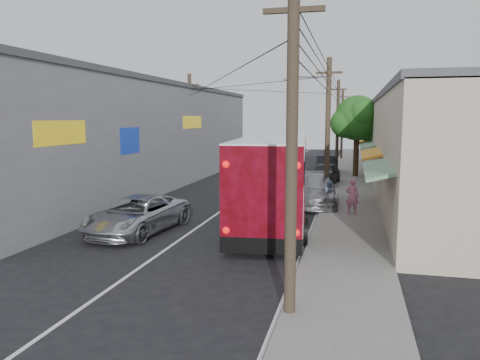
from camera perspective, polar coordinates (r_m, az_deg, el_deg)
The scene contains 13 objects.
ground at distance 15.22m, azimuth -13.05°, elevation -11.01°, with size 120.00×120.00×0.00m, color black.
sidewalk at distance 33.19m, azimuth 13.37°, elevation -0.85°, with size 3.00×80.00×0.12m, color slate.
building_right at distance 35.16m, azimuth 20.90°, elevation 4.39°, with size 7.09×40.00×6.25m.
building_left at distance 34.36m, azimuth -12.45°, elevation 5.48°, with size 7.20×36.00×7.25m.
utility_poles at distance 33.36m, azimuth 7.75°, elevation 6.35°, with size 11.80×45.28×8.00m.
street_tree at distance 38.87m, azimuth 14.20°, elevation 7.15°, with size 4.40×4.00×6.60m.
coach_bus at distance 22.43m, azimuth 4.31°, elevation 0.48°, with size 4.19×13.88×3.94m.
jeepney at distance 20.14m, azimuth -12.40°, elevation -4.17°, with size 2.54×5.50×1.53m, color silver.
parked_suv at distance 26.23m, azimuth 9.16°, elevation -1.21°, with size 2.35×5.78×1.68m, color #9A9BA2.
parked_car_mid at distance 34.30m, azimuth 10.25°, elevation 0.74°, with size 1.88×4.67×1.59m, color #28292D.
parked_car_far at distance 41.24m, azimuth 10.47°, elevation 1.85°, with size 1.65×4.74×1.56m, color black.
pedestrian_near at distance 23.55m, azimuth 13.52°, elevation -1.92°, with size 0.64×0.42×1.76m, color #CE6D96.
pedestrian_far at distance 24.94m, azimuth 10.76°, elevation -1.69°, with size 0.70×0.55×1.45m, color #8BA9CA.
Camera 1 is at (6.60, -12.85, 4.80)m, focal length 35.00 mm.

